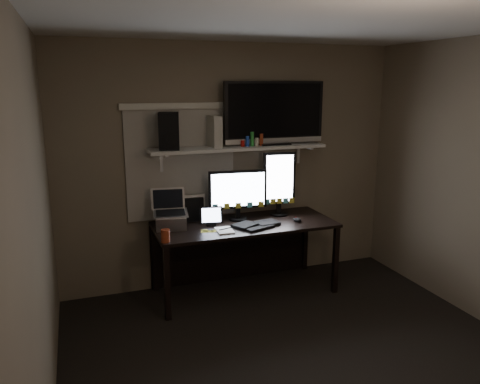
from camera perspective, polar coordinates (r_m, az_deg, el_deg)
name	(u,v)px	position (r m, az deg, el deg)	size (l,w,h in m)	color
floor	(309,367)	(3.81, 8.43, -20.40)	(3.60, 3.60, 0.00)	black
ceiling	(322,18)	(3.21, 10.02, 20.16)	(3.60, 3.60, 0.00)	silver
back_wall	(232,166)	(4.91, -0.93, 3.20)	(3.60, 3.60, 0.00)	#695C4B
left_wall	(35,236)	(2.92, -23.76, -4.90)	(3.60, 3.60, 0.00)	#695C4B
window_blinds	(181,164)	(4.74, -7.19, 3.36)	(1.10, 0.02, 1.10)	#B8B3A5
desk	(240,236)	(4.85, 0.06, -5.42)	(1.80, 0.75, 0.73)	black
wall_shelf	(238,148)	(4.71, -0.25, 5.43)	(1.80, 0.35, 0.03)	beige
monitor_landscape	(238,195)	(4.74, -0.26, -0.32)	(0.60, 0.06, 0.53)	black
monitor_portrait	(279,183)	(4.92, 4.80, 1.06)	(0.34, 0.06, 0.68)	black
keyboard	(256,224)	(4.61, 1.97, -3.95)	(0.46, 0.18, 0.03)	black
mouse	(297,220)	(4.77, 6.98, -3.37)	(0.07, 0.11, 0.04)	black
notepad	(224,230)	(4.44, -1.90, -4.70)	(0.15, 0.21, 0.01)	white
tablet	(211,216)	(4.59, -3.57, -2.94)	(0.22, 0.09, 0.19)	black
file_sorter	(193,208)	(4.76, -5.75, -1.97)	(0.20, 0.09, 0.26)	black
laptop	(170,210)	(4.53, -8.48, -2.16)	(0.33, 0.27, 0.37)	silver
cup	(165,236)	(4.18, -9.08, -5.28)	(0.08, 0.08, 0.12)	#96351B
sticky_notes	(213,230)	(4.47, -3.28, -4.65)	(0.27, 0.20, 0.00)	yellow
tv	(274,113)	(4.82, 4.18, 9.56)	(1.06, 0.19, 0.64)	black
game_console	(214,131)	(4.64, -3.14, 7.38)	(0.08, 0.26, 0.31)	beige
speaker	(169,131)	(4.52, -8.66, 7.36)	(0.19, 0.23, 0.35)	black
bottles	(252,139)	(4.71, 1.49, 6.49)	(0.23, 0.05, 0.14)	#A50F0C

